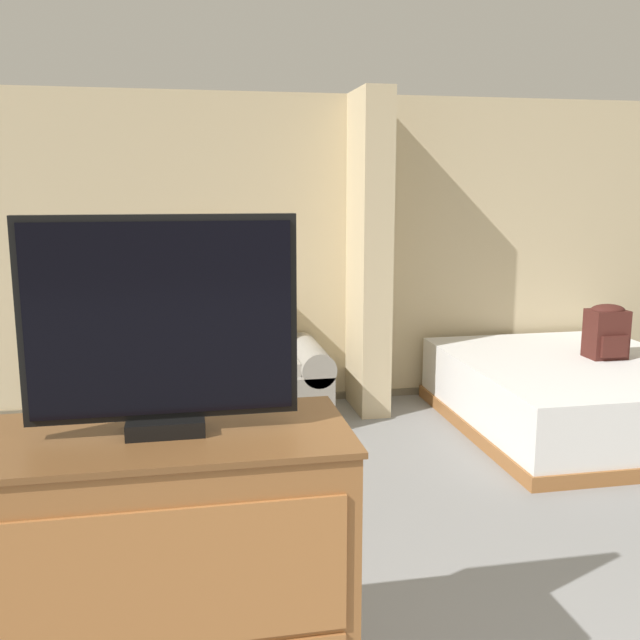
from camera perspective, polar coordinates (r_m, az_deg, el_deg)
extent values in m
cube|color=#CCB78E|center=(6.18, 2.03, 5.53)|extent=(7.31, 0.12, 2.60)
cube|color=#70644E|center=(6.35, 2.10, -6.02)|extent=(7.31, 0.02, 0.06)
cube|color=tan|center=(5.94, -9.19, 5.82)|extent=(0.49, 0.02, 0.48)
cube|color=tan|center=(5.92, -9.18, 5.81)|extent=(0.42, 0.01, 0.41)
cube|color=#CCB78E|center=(5.85, 3.93, 5.23)|extent=(0.24, 0.61, 2.60)
cube|color=gray|center=(5.71, -8.69, -6.08)|extent=(1.34, 0.84, 0.43)
cube|color=gray|center=(5.91, -8.95, -0.96)|extent=(1.34, 0.20, 0.48)
cube|color=gray|center=(5.74, -16.66, -6.33)|extent=(0.24, 0.84, 0.43)
cylinder|color=gray|center=(5.67, -16.80, -3.72)|extent=(0.27, 0.84, 0.27)
cube|color=gray|center=(5.80, -0.80, -5.72)|extent=(0.24, 0.84, 0.43)
cylinder|color=gray|center=(5.73, -0.81, -3.12)|extent=(0.27, 0.84, 0.27)
cube|color=#A49F94|center=(5.59, -12.19, -3.73)|extent=(0.65, 0.60, 0.10)
cube|color=#A49F94|center=(5.62, -5.31, -3.47)|extent=(0.65, 0.60, 0.10)
cube|color=#996033|center=(4.70, -8.07, -6.94)|extent=(0.62, 0.41, 0.04)
cylinder|color=#996033|center=(4.62, -11.31, -10.37)|extent=(0.04, 0.04, 0.42)
cylinder|color=#996033|center=(4.64, -4.49, -10.07)|extent=(0.04, 0.04, 0.42)
cylinder|color=#996033|center=(4.93, -11.30, -9.02)|extent=(0.04, 0.04, 0.42)
cylinder|color=#996033|center=(4.95, -4.93, -8.75)|extent=(0.04, 0.04, 0.42)
cube|color=#996033|center=(5.75, -19.43, -3.18)|extent=(0.37, 0.37, 0.04)
cylinder|color=#996033|center=(5.69, -21.03, -6.30)|extent=(0.04, 0.04, 0.52)
cylinder|color=#996033|center=(5.65, -17.91, -6.24)|extent=(0.04, 0.04, 0.52)
cylinder|color=#996033|center=(5.99, -20.53, -5.45)|extent=(0.04, 0.04, 0.52)
cylinder|color=#996033|center=(5.94, -17.56, -5.38)|extent=(0.04, 0.04, 0.52)
cylinder|color=tan|center=(5.73, -19.47, -2.49)|extent=(0.15, 0.15, 0.11)
cylinder|color=tan|center=(5.71, -19.52, -1.69)|extent=(0.02, 0.02, 0.06)
cone|color=silver|center=(5.69, -19.61, -0.33)|extent=(0.35, 0.35, 0.22)
cube|color=#996033|center=(2.55, -11.69, -20.64)|extent=(1.13, 0.56, 1.07)
cube|color=brown|center=(2.31, -12.20, -9.01)|extent=(1.16, 0.58, 0.02)
cube|color=#AB6C39|center=(2.19, -11.97, -19.69)|extent=(1.03, 0.01, 0.43)
cube|color=black|center=(2.30, -12.23, -8.19)|extent=(0.24, 0.16, 0.05)
cube|color=black|center=(2.22, -12.57, 0.13)|extent=(0.83, 0.04, 0.63)
cube|color=black|center=(2.20, -12.59, 0.02)|extent=(0.79, 0.01, 0.59)
cube|color=#996033|center=(5.93, 19.68, -7.66)|extent=(1.81, 2.11, 0.10)
cube|color=white|center=(5.86, 19.84, -5.17)|extent=(1.77, 2.07, 0.44)
cube|color=white|center=(6.51, 16.28, -1.89)|extent=(1.65, 0.36, 0.10)
cube|color=#471E19|center=(5.95, 21.91, -1.04)|extent=(0.28, 0.21, 0.38)
cube|color=#471E19|center=(5.87, 22.50, -1.99)|extent=(0.21, 0.03, 0.17)
ellipsoid|color=#471E19|center=(5.92, 22.04, 0.75)|extent=(0.27, 0.20, 0.09)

